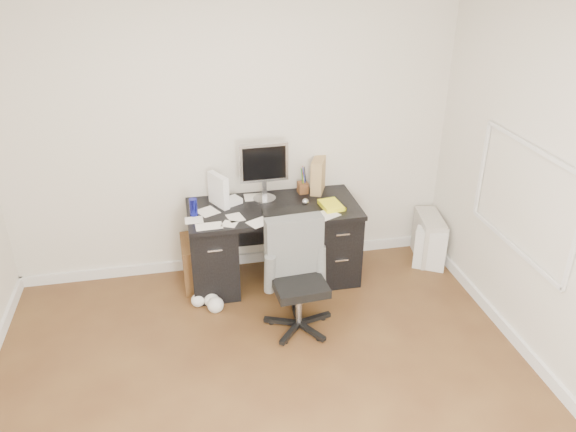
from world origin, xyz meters
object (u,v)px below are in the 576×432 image
Objects in this scene: lcd_monitor at (264,172)px; pc_tower at (428,237)px; desk at (274,242)px; office_chair at (299,279)px; wicker_basket at (207,261)px; keyboard at (290,212)px.

pc_tower is (1.60, -0.09, -0.79)m from lcd_monitor.
desk is 1.61× the size of office_chair.
pc_tower is 2.16m from wicker_basket.
pc_tower is (1.48, 0.81, -0.24)m from office_chair.
lcd_monitor reaches higher than desk.
pc_tower is at bearing 2.48° from desk.
keyboard is 0.66m from office_chair.
desk is 3.24× the size of pc_tower.
wicker_basket is (-2.16, 0.01, -0.01)m from pc_tower.
lcd_monitor is 0.98m from wicker_basket.
lcd_monitor is 0.58× the size of office_chair.
wicker_basket is (-0.72, 0.23, -0.55)m from keyboard.
pc_tower is at bearing -0.37° from wicker_basket.
lcd_monitor reaches higher than wicker_basket.
office_chair is at bearing -50.60° from wicker_basket.
keyboard is 1.00× the size of pc_tower.
wicker_basket is (-0.61, 0.08, -0.18)m from desk.
desk is 1.56m from pc_tower.
wicker_basket is (-0.68, 0.82, -0.25)m from office_chair.
wicker_basket is at bearing 125.48° from office_chair.
desk is at bearing -7.57° from wicker_basket.
desk is 2.76× the size of lcd_monitor.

